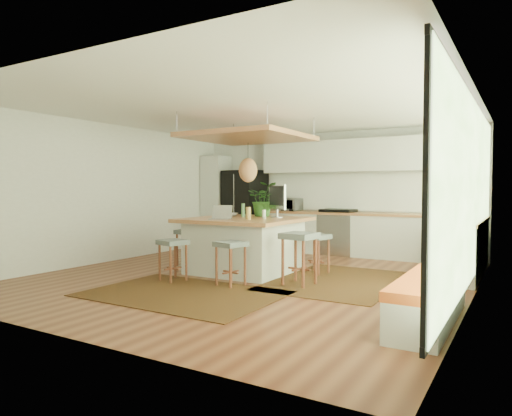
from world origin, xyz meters
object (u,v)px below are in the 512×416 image
Objects in this scene: fridge at (245,209)px; laptop at (220,212)px; stool_near_left at (173,258)px; stool_near_right at (231,262)px; island_plant at (263,203)px; monitor at (277,203)px; stool_right_front at (299,261)px; stool_left_side at (189,246)px; island at (245,245)px; microwave at (289,203)px; stool_right_back at (316,253)px.

fridge reaches higher than laptop.
stool_near_left is at bearing -63.57° from fridge.
island_plant is at bearing 103.26° from stool_near_right.
island_plant is at bearing -41.69° from fridge.
stool_near_right is 1.69m from monitor.
fridge is 2.91× the size of stool_near_left.
island_plant is (0.57, 1.84, 0.82)m from stool_near_left.
stool_right_front is 1.17× the size of stool_left_side.
fridge is 2.90m from island_plant.
fridge is at bearing 122.07° from island.
monitor is at bearing 41.16° from laptop.
monitor is at bearing -59.43° from microwave.
monitor reaches higher than stool_near_right.
fridge reaches higher than stool_near_left.
fridge reaches higher than monitor.
stool_left_side reaches higher than stool_near_right.
microwave is (-0.94, 2.39, -0.09)m from monitor.
island_plant is (1.81, -2.25, 0.25)m from fridge.
fridge is 2.85× the size of stool_near_right.
island_plant is at bearing 174.36° from stool_right_back.
monitor is at bearing 133.16° from stool_right_front.
stool_near_left is 0.97m from stool_near_right.
laptop reaches higher than stool_near_right.
stool_near_left is 2.07m from monitor.
stool_left_side is at bearing -156.66° from island_plant.
fridge is 3.02× the size of island_plant.
microwave reaches higher than island.
fridge reaches higher than microwave.
stool_right_front is at bearing 33.40° from stool_near_right.
island is 2.81× the size of stool_near_right.
microwave is (0.74, 2.74, 0.75)m from stool_left_side.
laptop is 0.58× the size of island_plant.
stool_right_front is 1.02m from stool_right_back.
stool_right_back is at bearing 66.17° from stool_near_right.
stool_near_left is 2.40m from stool_right_back.
fridge reaches higher than stool_near_right.
island reaches higher than stool_near_right.
island is 0.92m from monitor.
microwave is 2.25m from island_plant.
island is 5.14× the size of laptop.
microwave is at bearing 118.57° from stool_right_front.
stool_right_back is 1.84× the size of laptop.
stool_near_left is at bearing -112.23° from island.
stool_right_front reaches higher than stool_near_right.
stool_left_side is (-2.53, 0.56, 0.00)m from stool_right_front.
stool_right_back reaches higher than stool_near_right.
stool_right_front is 1.58m from laptop.
stool_left_side is 1.28× the size of microwave.
laptop reaches higher than island.
laptop is (-1.41, -0.02, 0.70)m from stool_right_front.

